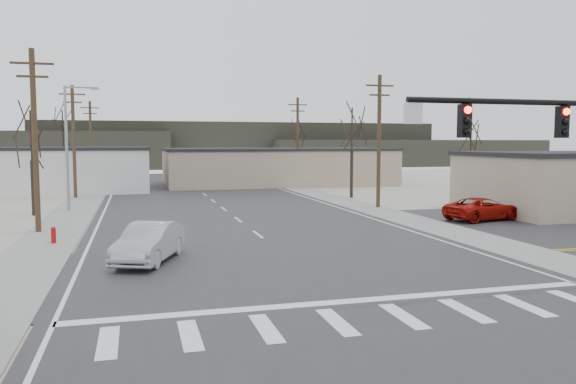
{
  "coord_description": "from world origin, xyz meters",
  "views": [
    {
      "loc": [
        -6.24,
        -21.14,
        4.96
      ],
      "look_at": [
        0.76,
        4.62,
        2.6
      ],
      "focal_mm": 35.0,
      "sensor_mm": 36.0,
      "label": 1
    }
  ],
  "objects_px": {
    "car_far_a": "(190,175)",
    "car_far_b": "(183,174)",
    "sedan_crossing": "(149,242)",
    "car_parked_dark_a": "(546,205)",
    "car_parked_red": "(482,209)",
    "fire_hydrant": "(53,235)"
  },
  "relations": [
    {
      "from": "car_far_a",
      "to": "car_far_b",
      "type": "relative_size",
      "value": 1.24
    },
    {
      "from": "car_far_a",
      "to": "car_far_b",
      "type": "bearing_deg",
      "value": -94.57
    },
    {
      "from": "sedan_crossing",
      "to": "car_parked_dark_a",
      "type": "distance_m",
      "value": 27.66
    },
    {
      "from": "car_parked_dark_a",
      "to": "car_parked_red",
      "type": "bearing_deg",
      "value": 98.59
    },
    {
      "from": "car_far_a",
      "to": "car_parked_dark_a",
      "type": "xyz_separation_m",
      "value": [
        20.35,
        -38.94,
        -0.15
      ]
    },
    {
      "from": "fire_hydrant",
      "to": "car_parked_red",
      "type": "xyz_separation_m",
      "value": [
        25.21,
        1.82,
        0.29
      ]
    },
    {
      "from": "car_parked_dark_a",
      "to": "sedan_crossing",
      "type": "bearing_deg",
      "value": 106.38
    },
    {
      "from": "car_parked_red",
      "to": "car_parked_dark_a",
      "type": "xyz_separation_m",
      "value": [
        5.6,
        0.96,
        -0.04
      ]
    },
    {
      "from": "car_parked_red",
      "to": "fire_hydrant",
      "type": "bearing_deg",
      "value": 81.9
    },
    {
      "from": "car_far_a",
      "to": "car_parked_red",
      "type": "xyz_separation_m",
      "value": [
        14.75,
        -39.89,
        -0.11
      ]
    },
    {
      "from": "car_far_a",
      "to": "car_far_b",
      "type": "height_order",
      "value": "car_far_a"
    },
    {
      "from": "car_parked_red",
      "to": "car_parked_dark_a",
      "type": "distance_m",
      "value": 5.68
    },
    {
      "from": "sedan_crossing",
      "to": "car_parked_red",
      "type": "relative_size",
      "value": 0.94
    },
    {
      "from": "fire_hydrant",
      "to": "car_parked_dark_a",
      "type": "height_order",
      "value": "car_parked_dark_a"
    },
    {
      "from": "fire_hydrant",
      "to": "car_far_b",
      "type": "relative_size",
      "value": 0.19
    },
    {
      "from": "sedan_crossing",
      "to": "car_far_a",
      "type": "distance_m",
      "value": 47.63
    },
    {
      "from": "car_far_b",
      "to": "car_parked_red",
      "type": "distance_m",
      "value": 46.26
    },
    {
      "from": "sedan_crossing",
      "to": "car_far_a",
      "type": "bearing_deg",
      "value": 103.44
    },
    {
      "from": "fire_hydrant",
      "to": "car_parked_dark_a",
      "type": "distance_m",
      "value": 30.93
    },
    {
      "from": "sedan_crossing",
      "to": "car_parked_red",
      "type": "height_order",
      "value": "sedan_crossing"
    },
    {
      "from": "car_parked_red",
      "to": "car_far_a",
      "type": "bearing_deg",
      "value": 8.05
    },
    {
      "from": "car_parked_red",
      "to": "car_parked_dark_a",
      "type": "relative_size",
      "value": 1.29
    }
  ]
}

